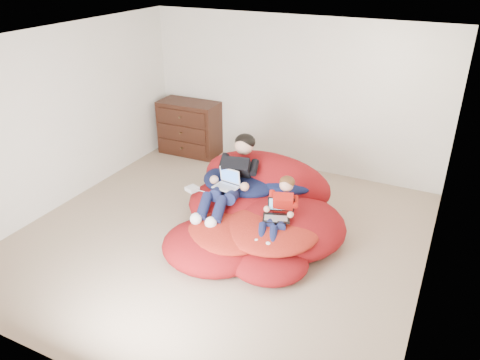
{
  "coord_description": "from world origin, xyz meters",
  "views": [
    {
      "loc": [
        2.53,
        -4.53,
        3.4
      ],
      "look_at": [
        0.12,
        0.33,
        0.7
      ],
      "focal_mm": 35.0,
      "sensor_mm": 36.0,
      "label": 1
    }
  ],
  "objects_px": {
    "laptop_white": "(228,182)",
    "laptop_black": "(278,212)",
    "younger_boy": "(280,207)",
    "dresser": "(190,128)",
    "beanbag_pile": "(258,212)",
    "older_boy": "(233,174)"
  },
  "relations": [
    {
      "from": "dresser",
      "to": "beanbag_pile",
      "type": "distance_m",
      "value": 2.89
    },
    {
      "from": "older_boy",
      "to": "laptop_black",
      "type": "bearing_deg",
      "value": -26.37
    },
    {
      "from": "laptop_white",
      "to": "laptop_black",
      "type": "height_order",
      "value": "laptop_white"
    },
    {
      "from": "dresser",
      "to": "younger_boy",
      "type": "relative_size",
      "value": 1.24
    },
    {
      "from": "younger_boy",
      "to": "laptop_black",
      "type": "bearing_deg",
      "value": -90.0
    },
    {
      "from": "beanbag_pile",
      "to": "laptop_white",
      "type": "bearing_deg",
      "value": -172.19
    },
    {
      "from": "beanbag_pile",
      "to": "older_boy",
      "type": "height_order",
      "value": "older_boy"
    },
    {
      "from": "dresser",
      "to": "younger_boy",
      "type": "height_order",
      "value": "dresser"
    },
    {
      "from": "dresser",
      "to": "older_boy",
      "type": "xyz_separation_m",
      "value": [
        1.78,
        -1.77,
        0.22
      ]
    },
    {
      "from": "dresser",
      "to": "laptop_white",
      "type": "xyz_separation_m",
      "value": [
        1.78,
        -1.92,
        0.16
      ]
    },
    {
      "from": "laptop_black",
      "to": "beanbag_pile",
      "type": "bearing_deg",
      "value": 141.94
    },
    {
      "from": "younger_boy",
      "to": "laptop_black",
      "type": "height_order",
      "value": "younger_boy"
    },
    {
      "from": "dresser",
      "to": "laptop_black",
      "type": "xyz_separation_m",
      "value": [
        2.61,
        -2.18,
        0.07
      ]
    },
    {
      "from": "older_boy",
      "to": "laptop_white",
      "type": "distance_m",
      "value": 0.16
    },
    {
      "from": "laptop_black",
      "to": "laptop_white",
      "type": "bearing_deg",
      "value": 162.15
    },
    {
      "from": "dresser",
      "to": "laptop_black",
      "type": "bearing_deg",
      "value": -39.86
    },
    {
      "from": "younger_boy",
      "to": "dresser",
      "type": "bearing_deg",
      "value": 140.63
    },
    {
      "from": "beanbag_pile",
      "to": "laptop_white",
      "type": "distance_m",
      "value": 0.57
    },
    {
      "from": "dresser",
      "to": "older_boy",
      "type": "relative_size",
      "value": 0.79
    },
    {
      "from": "laptop_white",
      "to": "younger_boy",
      "type": "bearing_deg",
      "value": -15.49
    },
    {
      "from": "younger_boy",
      "to": "older_boy",
      "type": "bearing_deg",
      "value": 155.73
    },
    {
      "from": "younger_boy",
      "to": "laptop_white",
      "type": "distance_m",
      "value": 0.86
    }
  ]
}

